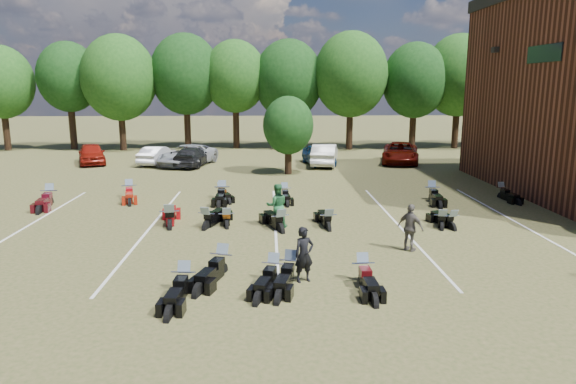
{
  "coord_description": "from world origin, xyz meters",
  "views": [
    {
      "loc": [
        -3.25,
        -16.95,
        5.56
      ],
      "look_at": [
        -2.45,
        4.0,
        1.2
      ],
      "focal_mm": 32.0,
      "sensor_mm": 36.0,
      "label": 1
    }
  ],
  "objects_px": {
    "person_black": "(304,255)",
    "person_grey": "(410,228)",
    "car_0": "(92,154)",
    "motorcycle_3": "(222,274)",
    "person_green": "(277,206)",
    "motorcycle_7": "(170,228)",
    "motorcycle_14": "(50,204)",
    "car_4": "(318,155)"
  },
  "relations": [
    {
      "from": "car_0",
      "to": "car_4",
      "type": "height_order",
      "value": "car_0"
    },
    {
      "from": "person_black",
      "to": "person_grey",
      "type": "xyz_separation_m",
      "value": [
        3.81,
        2.67,
        0.01
      ]
    },
    {
      "from": "car_0",
      "to": "motorcycle_3",
      "type": "relative_size",
      "value": 1.91
    },
    {
      "from": "motorcycle_7",
      "to": "person_grey",
      "type": "bearing_deg",
      "value": 152.21
    },
    {
      "from": "person_grey",
      "to": "motorcycle_14",
      "type": "height_order",
      "value": "person_grey"
    },
    {
      "from": "person_black",
      "to": "motorcycle_3",
      "type": "xyz_separation_m",
      "value": [
        -2.43,
        0.69,
        -0.81
      ]
    },
    {
      "from": "person_black",
      "to": "motorcycle_14",
      "type": "height_order",
      "value": "person_black"
    },
    {
      "from": "car_0",
      "to": "car_4",
      "type": "distance_m",
      "value": 16.35
    },
    {
      "from": "person_black",
      "to": "motorcycle_3",
      "type": "distance_m",
      "value": 2.66
    },
    {
      "from": "person_black",
      "to": "motorcycle_3",
      "type": "relative_size",
      "value": 0.71
    },
    {
      "from": "person_grey",
      "to": "motorcycle_7",
      "type": "height_order",
      "value": "person_grey"
    },
    {
      "from": "person_green",
      "to": "person_grey",
      "type": "height_order",
      "value": "person_green"
    },
    {
      "from": "person_black",
      "to": "car_4",
      "type": "bearing_deg",
      "value": 61.51
    },
    {
      "from": "car_0",
      "to": "person_green",
      "type": "height_order",
      "value": "person_green"
    },
    {
      "from": "car_4",
      "to": "motorcycle_3",
      "type": "bearing_deg",
      "value": -113.61
    },
    {
      "from": "motorcycle_7",
      "to": "car_0",
      "type": "bearing_deg",
      "value": -71.01
    },
    {
      "from": "car_4",
      "to": "motorcycle_14",
      "type": "distance_m",
      "value": 18.45
    },
    {
      "from": "car_0",
      "to": "person_grey",
      "type": "xyz_separation_m",
      "value": [
        17.57,
        -20.59,
        0.08
      ]
    },
    {
      "from": "person_black",
      "to": "motorcycle_7",
      "type": "bearing_deg",
      "value": 108.29
    },
    {
      "from": "person_grey",
      "to": "person_black",
      "type": "bearing_deg",
      "value": 79.81
    },
    {
      "from": "person_green",
      "to": "motorcycle_7",
      "type": "distance_m",
      "value": 4.34
    },
    {
      "from": "motorcycle_3",
      "to": "motorcycle_7",
      "type": "bearing_deg",
      "value": 133.38
    },
    {
      "from": "person_black",
      "to": "person_green",
      "type": "bearing_deg",
      "value": 74.7
    },
    {
      "from": "motorcycle_3",
      "to": "person_grey",
      "type": "bearing_deg",
      "value": 35.06
    },
    {
      "from": "person_black",
      "to": "car_0",
      "type": "bearing_deg",
      "value": 98.69
    },
    {
      "from": "person_green",
      "to": "motorcycle_14",
      "type": "distance_m",
      "value": 11.63
    },
    {
      "from": "car_0",
      "to": "motorcycle_3",
      "type": "distance_m",
      "value": 25.26
    },
    {
      "from": "car_0",
      "to": "car_4",
      "type": "xyz_separation_m",
      "value": [
        16.32,
        -1.01,
        -0.03
      ]
    },
    {
      "from": "car_0",
      "to": "person_black",
      "type": "relative_size",
      "value": 2.68
    },
    {
      "from": "motorcycle_14",
      "to": "car_0",
      "type": "bearing_deg",
      "value": 92.22
    },
    {
      "from": "car_0",
      "to": "motorcycle_3",
      "type": "bearing_deg",
      "value": -83.72
    },
    {
      "from": "car_0",
      "to": "person_grey",
      "type": "relative_size",
      "value": 2.66
    },
    {
      "from": "car_4",
      "to": "person_black",
      "type": "xyz_separation_m",
      "value": [
        -2.56,
        -22.24,
        0.1
      ]
    },
    {
      "from": "car_0",
      "to": "motorcycle_14",
      "type": "xyz_separation_m",
      "value": [
        2.34,
        -13.03,
        -0.74
      ]
    },
    {
      "from": "person_green",
      "to": "motorcycle_3",
      "type": "height_order",
      "value": "person_green"
    },
    {
      "from": "person_black",
      "to": "person_grey",
      "type": "height_order",
      "value": "person_grey"
    },
    {
      "from": "motorcycle_7",
      "to": "motorcycle_3",
      "type": "bearing_deg",
      "value": 108.03
    },
    {
      "from": "car_0",
      "to": "person_green",
      "type": "distance_m",
      "value": 21.76
    },
    {
      "from": "car_4",
      "to": "person_green",
      "type": "height_order",
      "value": "person_green"
    },
    {
      "from": "car_4",
      "to": "motorcycle_7",
      "type": "height_order",
      "value": "car_4"
    },
    {
      "from": "motorcycle_3",
      "to": "motorcycle_7",
      "type": "xyz_separation_m",
      "value": [
        -2.5,
        5.15,
        0.0
      ]
    },
    {
      "from": "motorcycle_7",
      "to": "motorcycle_14",
      "type": "height_order",
      "value": "motorcycle_7"
    }
  ]
}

